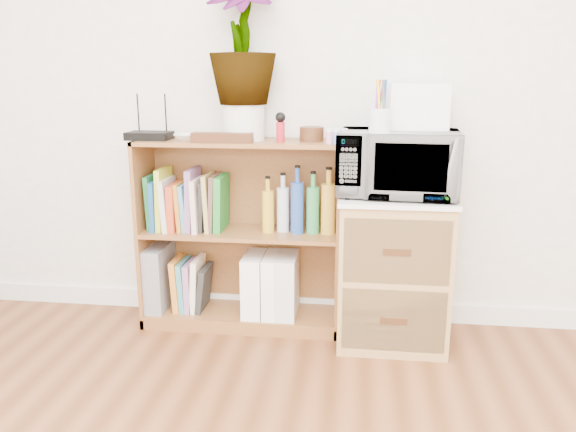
# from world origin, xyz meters

# --- Properties ---
(skirting_board) EXTENTS (4.00, 0.02, 0.10)m
(skirting_board) POSITION_xyz_m (0.00, 2.24, 0.05)
(skirting_board) COLOR white
(skirting_board) RESTS_ON ground
(bookshelf) EXTENTS (1.00, 0.30, 0.95)m
(bookshelf) POSITION_xyz_m (-0.35, 2.10, 0.47)
(bookshelf) COLOR brown
(bookshelf) RESTS_ON ground
(wicker_unit) EXTENTS (0.50, 0.45, 0.70)m
(wicker_unit) POSITION_xyz_m (0.40, 2.02, 0.35)
(wicker_unit) COLOR #9E7542
(wicker_unit) RESTS_ON ground
(microwave) EXTENTS (0.56, 0.40, 0.29)m
(microwave) POSITION_xyz_m (0.40, 2.02, 0.87)
(microwave) COLOR white
(microwave) RESTS_ON wicker_unit
(pen_cup) EXTENTS (0.09, 0.09, 0.10)m
(pen_cup) POSITION_xyz_m (0.31, 1.91, 1.06)
(pen_cup) COLOR silver
(pen_cup) RESTS_ON microwave
(small_appliance) EXTENTS (0.26, 0.22, 0.21)m
(small_appliance) POSITION_xyz_m (0.49, 2.11, 1.12)
(small_appliance) COLOR white
(small_appliance) RESTS_ON microwave
(router) EXTENTS (0.21, 0.14, 0.04)m
(router) POSITION_xyz_m (-0.79, 2.08, 0.97)
(router) COLOR black
(router) RESTS_ON bookshelf
(white_bowl) EXTENTS (0.13, 0.13, 0.03)m
(white_bowl) POSITION_xyz_m (-0.59, 2.07, 0.97)
(white_bowl) COLOR silver
(white_bowl) RESTS_ON bookshelf
(plant_pot) EXTENTS (0.20, 0.20, 0.17)m
(plant_pot) POSITION_xyz_m (-0.33, 2.12, 1.03)
(plant_pot) COLOR white
(plant_pot) RESTS_ON bookshelf
(potted_plant) EXTENTS (0.33, 0.33, 0.58)m
(potted_plant) POSITION_xyz_m (-0.33, 2.12, 1.41)
(potted_plant) COLOR #317A35
(potted_plant) RESTS_ON plant_pot
(trinket_box) EXTENTS (0.28, 0.07, 0.05)m
(trinket_box) POSITION_xyz_m (-0.41, 2.00, 0.97)
(trinket_box) COLOR #3D2010
(trinket_box) RESTS_ON bookshelf
(kokeshi_doll) EXTENTS (0.04, 0.04, 0.09)m
(kokeshi_doll) POSITION_xyz_m (-0.14, 2.06, 1.00)
(kokeshi_doll) COLOR #AE1525
(kokeshi_doll) RESTS_ON bookshelf
(wooden_bowl) EXTENTS (0.12, 0.12, 0.07)m
(wooden_bowl) POSITION_xyz_m (-0.00, 2.11, 0.98)
(wooden_bowl) COLOR #36210E
(wooden_bowl) RESTS_ON bookshelf
(paint_jars) EXTENTS (0.10, 0.04, 0.05)m
(paint_jars) POSITION_xyz_m (0.12, 2.01, 0.97)
(paint_jars) COLOR pink
(paint_jars) RESTS_ON bookshelf
(file_box) EXTENTS (0.10, 0.27, 0.33)m
(file_box) POSITION_xyz_m (-0.79, 2.10, 0.24)
(file_box) COLOR slate
(file_box) RESTS_ON bookshelf
(magazine_holder_left) EXTENTS (0.10, 0.25, 0.31)m
(magazine_holder_left) POSITION_xyz_m (-0.28, 2.09, 0.22)
(magazine_holder_left) COLOR white
(magazine_holder_left) RESTS_ON bookshelf
(magazine_holder_mid) EXTENTS (0.10, 0.25, 0.31)m
(magazine_holder_mid) POSITION_xyz_m (-0.18, 2.09, 0.23)
(magazine_holder_mid) COLOR white
(magazine_holder_mid) RESTS_ON bookshelf
(magazine_holder_right) EXTENTS (0.10, 0.25, 0.31)m
(magazine_holder_right) POSITION_xyz_m (-0.12, 2.09, 0.23)
(magazine_holder_right) COLOR silver
(magazine_holder_right) RESTS_ON bookshelf
(cookbooks) EXTENTS (0.39, 0.20, 0.31)m
(cookbooks) POSITION_xyz_m (-0.62, 2.10, 0.63)
(cookbooks) COLOR #1A6434
(cookbooks) RESTS_ON bookshelf
(liquor_bottles) EXTENTS (0.36, 0.07, 0.32)m
(liquor_bottles) POSITION_xyz_m (-0.05, 2.10, 0.65)
(liquor_bottles) COLOR gold
(liquor_bottles) RESTS_ON bookshelf
(lower_books) EXTENTS (0.19, 0.19, 0.28)m
(lower_books) POSITION_xyz_m (-0.62, 2.10, 0.20)
(lower_books) COLOR orange
(lower_books) RESTS_ON bookshelf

